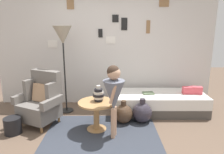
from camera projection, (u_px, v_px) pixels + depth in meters
ground_plane at (102, 148)px, 3.12m from camera, size 12.00×12.00×0.00m
gallery_wall at (105, 46)px, 4.70m from camera, size 4.80×0.12×2.60m
rug at (102, 133)px, 3.53m from camera, size 1.87×1.39×0.01m
armchair at (41, 101)px, 3.82m from camera, size 0.89×0.81×0.97m
daybed at (158, 102)px, 4.39m from camera, size 1.90×0.81×0.40m
pillow_head at (197, 90)px, 4.30m from camera, size 0.22×0.15×0.15m
pillow_mid at (188, 90)px, 4.31m from camera, size 0.22×0.12×0.14m
side_table at (96, 109)px, 3.59m from camera, size 0.61×0.61×0.51m
vase_striped at (98, 95)px, 3.58m from camera, size 0.20×0.20×0.27m
floor_lamp at (63, 39)px, 4.10m from camera, size 0.37×0.37×1.76m
person_child at (114, 92)px, 3.26m from camera, size 0.34×0.34×1.19m
book_on_daybed at (148, 93)px, 4.31m from camera, size 0.24×0.19×0.03m
demijohn_near at (123, 114)px, 3.89m from camera, size 0.35×0.35×0.43m
demijohn_far at (142, 112)px, 3.92m from camera, size 0.37×0.37×0.46m
magazine_basket at (13, 126)px, 3.52m from camera, size 0.28×0.28×0.28m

